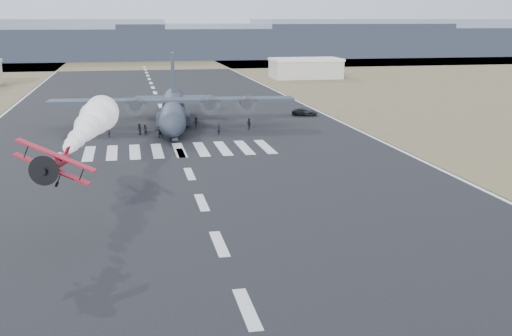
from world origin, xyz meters
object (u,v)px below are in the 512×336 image
object	(u,v)px
aerobatic_biplane	(55,164)
crew_c	(196,122)
crew_b	(139,130)
crew_h	(145,130)
crew_a	(219,129)
crew_f	(160,131)
support_vehicle	(305,112)
crew_d	(249,124)
transport_aircraft	(173,108)
crew_e	(166,129)
hangar_right	(306,68)
crew_g	(109,132)

from	to	relation	value
aerobatic_biplane	crew_c	size ratio (longest dim) A/B	3.47
crew_b	crew_h	xyz separation A→B (m)	(0.85, 0.09, -0.06)
crew_a	crew_f	xyz separation A→B (m)	(-8.98, -0.51, 0.10)
crew_a	crew_f	distance (m)	9.00
support_vehicle	crew_d	size ratio (longest dim) A/B	2.61
transport_aircraft	crew_e	size ratio (longest dim) A/B	24.13
support_vehicle	crew_d	world-z (taller)	crew_d
support_vehicle	crew_a	world-z (taller)	crew_a
crew_b	crew_h	bearing A→B (deg)	81.64
hangar_right	aerobatic_biplane	distance (m)	146.93
crew_a	hangar_right	bearing A→B (deg)	12.13
transport_aircraft	crew_g	distance (m)	14.06
crew_d	crew_e	world-z (taller)	crew_d
crew_e	crew_f	xyz separation A→B (m)	(-1.04, -2.15, 0.11)
hangar_right	crew_g	bearing A→B (deg)	-122.16
crew_b	crew_e	distance (m)	4.11
hangar_right	crew_g	size ratio (longest dim) A/B	12.32
crew_d	crew_g	distance (m)	22.20
transport_aircraft	crew_b	distance (m)	10.28
crew_b	crew_e	bearing A→B (deg)	68.99
transport_aircraft	crew_h	bearing A→B (deg)	-116.87
crew_f	crew_h	xyz separation A→B (m)	(-2.20, 2.73, -0.14)
crew_a	crew_b	world-z (taller)	crew_b
crew_e	crew_f	size ratio (longest dim) A/B	0.88
crew_g	crew_h	size ratio (longest dim) A/B	1.03
crew_b	crew_c	size ratio (longest dim) A/B	0.99
hangar_right	crew_f	xyz separation A→B (m)	(-48.03, -89.98, -2.07)
transport_aircraft	crew_a	distance (m)	12.23
crew_c	crew_e	distance (m)	7.77
support_vehicle	crew_h	bearing A→B (deg)	138.21
crew_a	crew_g	distance (m)	16.57
aerobatic_biplane	crew_a	xyz separation A→B (m)	(19.50, 45.24, -5.55)
transport_aircraft	crew_d	world-z (taller)	transport_aircraft
crew_a	crew_h	bearing A→B (deg)	114.48
crew_f	crew_c	bearing A→B (deg)	61.76
crew_d	crew_g	world-z (taller)	crew_d
transport_aircraft	crew_d	size ratio (longest dim) A/B	21.95
support_vehicle	crew_f	distance (m)	32.32
aerobatic_biplane	crew_b	xyz separation A→B (m)	(7.47, 47.38, -5.52)
crew_a	crew_h	world-z (taller)	crew_a
crew_e	crew_h	size ratio (longest dim) A/B	1.03
support_vehicle	crew_e	size ratio (longest dim) A/B	2.87
transport_aircraft	crew_g	size ratio (longest dim) A/B	23.98
aerobatic_biplane	crew_g	bearing A→B (deg)	92.21
crew_g	crew_e	bearing A→B (deg)	-96.75
crew_b	crew_g	world-z (taller)	crew_b
crew_a	crew_e	bearing A→B (deg)	114.02
aerobatic_biplane	crew_f	xyz separation A→B (m)	(10.51, 44.74, -5.45)
crew_e	transport_aircraft	bearing A→B (deg)	-125.72
hangar_right	crew_b	distance (m)	101.20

